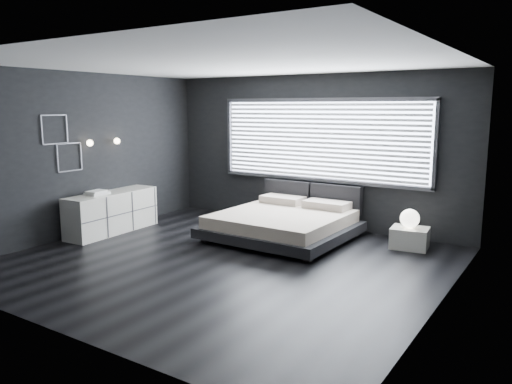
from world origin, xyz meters
The scene contains 12 objects.
room centered at (0.00, 0.00, 1.40)m, with size 6.04×6.00×2.80m.
window centered at (0.20, 2.70, 1.61)m, with size 4.14×0.09×1.52m.
headboard centered at (0.06, 2.64, 0.57)m, with size 1.96×0.16×0.52m.
sconce_near centered at (-2.88, 0.05, 1.60)m, with size 0.18×0.11×0.11m.
sconce_far centered at (-2.88, 0.65, 1.60)m, with size 0.18×0.11×0.11m.
wall_art_upper centered at (-2.98, -0.55, 1.85)m, with size 0.01×0.48×0.48m.
wall_art_lower centered at (-2.98, -0.30, 1.38)m, with size 0.01×0.48×0.48m.
bed centered at (0.06, 1.59, 0.27)m, with size 2.25×2.15×0.57m.
nightstand centered at (2.05, 2.17, 0.16)m, with size 0.56×0.47×0.33m, color silver.
orb_lamp centered at (2.03, 2.16, 0.48)m, with size 0.30×0.30×0.30m, color white.
dresser centered at (-2.70, 0.31, 0.36)m, with size 0.60×1.83×0.72m.
book_stack centered at (-2.72, 0.01, 0.76)m, with size 0.28×0.37×0.07m.
Camera 1 is at (4.18, -5.58, 2.21)m, focal length 35.00 mm.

